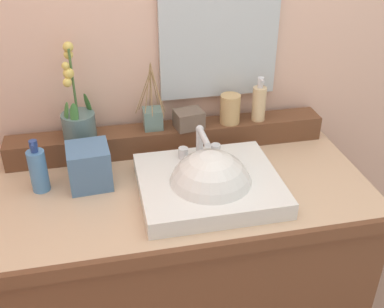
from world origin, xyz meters
TOP-DOWN VIEW (x-y plane):
  - wall_back at (0.00, 0.41)m, footprint 2.89×0.20m
  - vanity_cabinet at (0.00, -0.00)m, footprint 1.20×0.62m
  - back_ledge at (0.00, 0.24)m, footprint 1.13×0.10m
  - sink_basin at (0.08, -0.07)m, footprint 0.43×0.38m
  - potted_plant at (-0.31, 0.23)m, footprint 0.11×0.11m
  - soap_dispenser at (0.33, 0.23)m, footprint 0.05×0.05m
  - tumbler_cup at (0.22, 0.23)m, footprint 0.07×0.07m
  - reed_diffuser at (-0.06, 0.24)m, footprint 0.10×0.11m
  - trinket_box at (0.07, 0.22)m, footprint 0.11×0.09m
  - lotion_bottle at (-0.44, 0.07)m, footprint 0.06×0.06m
  - tissue_box at (-0.28, 0.06)m, footprint 0.14×0.14m
  - mirror at (0.19, 0.30)m, footprint 0.42×0.02m

SIDE VIEW (x-z plane):
  - vanity_cabinet at x=0.00m, z-range 0.00..0.84m
  - sink_basin at x=0.08m, z-range 0.71..1.00m
  - back_ledge at x=0.00m, z-range 0.84..0.93m
  - tissue_box at x=-0.28m, z-range 0.84..0.97m
  - lotion_bottle at x=-0.44m, z-range 0.82..1.00m
  - trinket_box at x=0.07m, z-range 0.93..0.99m
  - reed_diffuser at x=-0.06m, z-range 0.84..1.09m
  - tumbler_cup at x=0.22m, z-range 0.93..1.03m
  - soap_dispenser at x=0.33m, z-range 0.91..1.07m
  - potted_plant at x=-0.31m, z-range 0.83..1.16m
  - wall_back at x=0.00m, z-range 0.00..2.44m
  - mirror at x=0.19m, z-range 1.01..1.51m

